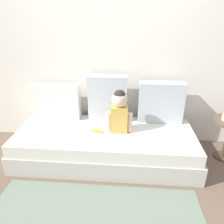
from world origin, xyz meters
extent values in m
plane|color=brown|center=(0.00, 0.00, 0.00)|extent=(12.00, 12.00, 0.00)
cube|color=silver|center=(0.00, 0.55, 1.26)|extent=(5.31, 0.10, 2.51)
cube|color=beige|center=(0.00, 0.00, 0.11)|extent=(2.11, 0.84, 0.22)
cube|color=silver|center=(0.00, 0.00, 0.30)|extent=(2.05, 0.81, 0.15)
cube|color=silver|center=(-0.66, 0.32, 0.59)|extent=(0.60, 0.16, 0.45)
cube|color=#B2BCC6|center=(0.00, 0.32, 0.66)|extent=(0.47, 0.16, 0.58)
cube|color=#B2BCC6|center=(0.66, 0.32, 0.63)|extent=(0.54, 0.16, 0.51)
cube|color=gold|center=(0.16, 0.01, 0.53)|extent=(0.19, 0.13, 0.31)
sphere|color=beige|center=(0.16, 0.01, 0.77)|extent=(0.17, 0.17, 0.17)
sphere|color=#2D231E|center=(0.16, 0.01, 0.81)|extent=(0.13, 0.13, 0.13)
cylinder|color=beige|center=(0.04, 0.01, 0.49)|extent=(0.06, 0.06, 0.23)
cylinder|color=beige|center=(0.28, 0.01, 0.49)|extent=(0.06, 0.06, 0.23)
ellipsoid|color=yellow|center=(-0.09, -0.03, 0.39)|extent=(0.18, 0.08, 0.04)
cylinder|color=#453528|center=(1.44, 0.13, 0.01)|extent=(0.21, 0.21, 0.02)
camera|label=1|loc=(0.25, -2.12, 1.60)|focal=33.78mm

